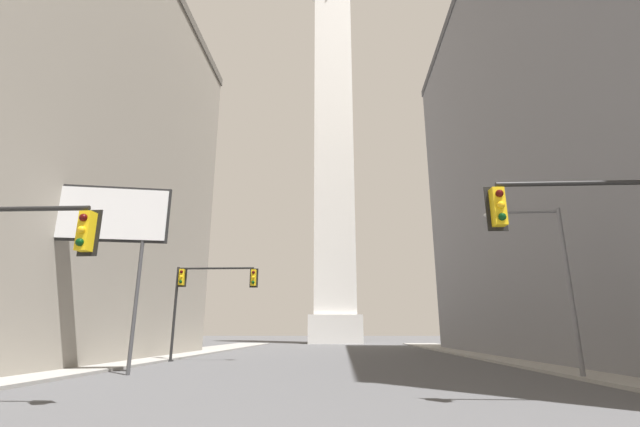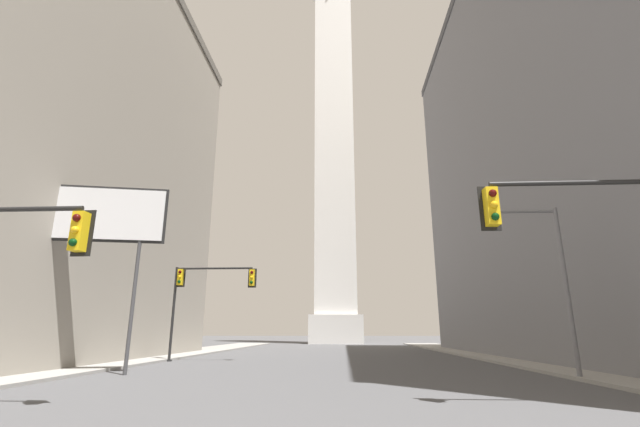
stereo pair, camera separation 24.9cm
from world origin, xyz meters
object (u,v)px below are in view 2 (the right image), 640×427
Objects in this scene: obelisk at (334,137)px; traffic_light_near_right at (618,228)px; traffic_light_mid_left at (202,288)px; street_lamp at (549,268)px; billboard_sign at (91,218)px.

obelisk is 12.57× the size of traffic_light_near_right.
traffic_light_mid_left is 21.41m from street_lamp.
billboard_sign is at bearing -101.73° from obelisk.
obelisk reaches higher than billboard_sign.
traffic_light_mid_left is at bearing 151.31° from street_lamp.
billboard_sign is at bearing -105.12° from traffic_light_mid_left.
obelisk is 70.34m from traffic_light_near_right.
billboard_sign reaches higher than traffic_light_mid_left.
traffic_light_mid_left is 0.70× the size of billboard_sign.
billboard_sign is at bearing 178.38° from street_lamp.
traffic_light_mid_left is 1.03× the size of traffic_light_near_right.
traffic_light_mid_left is (-8.57, -44.19, -32.34)m from obelisk.
traffic_light_mid_left is 10.32m from billboard_sign.
obelisk is at bearing 79.02° from traffic_light_mid_left.
traffic_light_mid_left is 24.69m from traffic_light_near_right.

